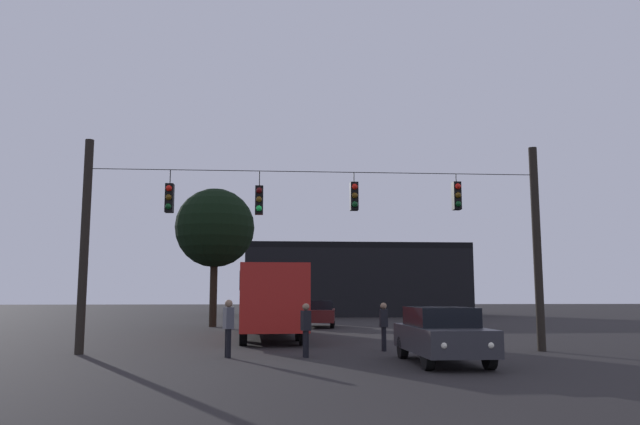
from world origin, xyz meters
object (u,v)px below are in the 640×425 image
car_near_right (442,334)px  car_far_left (319,313)px  pedestrian_crossing_left (306,327)px  pedestrian_crossing_center (384,324)px  tree_left_silhouette (215,228)px  pedestrian_crossing_right (228,325)px  city_bus (270,294)px

car_near_right → car_far_left: (-2.05, 18.81, 0.00)m
pedestrian_crossing_left → pedestrian_crossing_center: bearing=34.4°
tree_left_silhouette → pedestrian_crossing_right: bearing=-82.8°
pedestrian_crossing_center → pedestrian_crossing_right: 5.31m
car_far_left → pedestrian_crossing_left: (-1.60, -16.95, 0.10)m
car_near_right → pedestrian_crossing_right: bearing=161.9°
city_bus → pedestrian_crossing_right: (-1.17, -8.53, -0.89)m
pedestrian_crossing_right → tree_left_silhouette: 18.21m
pedestrian_crossing_right → tree_left_silhouette: size_ratio=0.21×
car_near_right → tree_left_silhouette: 21.61m
pedestrian_crossing_center → tree_left_silhouette: size_ratio=0.20×
city_bus → car_far_left: city_bus is taller
city_bus → pedestrian_crossing_right: city_bus is taller
pedestrian_crossing_center → pedestrian_crossing_right: (-5.01, -1.76, 0.08)m
car_near_right → pedestrian_crossing_left: (-3.64, 1.86, 0.10)m
pedestrian_crossing_left → pedestrian_crossing_center: pedestrian_crossing_left is taller
city_bus → tree_left_silhouette: size_ratio=1.37×
city_bus → tree_left_silhouette: 10.28m
car_far_left → pedestrian_crossing_center: (1.10, -15.10, 0.10)m
city_bus → pedestrian_crossing_center: 7.84m
pedestrian_crossing_center → pedestrian_crossing_right: bearing=-160.6°
pedestrian_crossing_left → car_far_left: bearing=84.6°
pedestrian_crossing_left → city_bus: bearing=97.6°
pedestrian_crossing_right → car_near_right: bearing=-18.1°
car_far_left → tree_left_silhouette: tree_left_silhouette is taller
car_far_left → pedestrian_crossing_right: pedestrian_crossing_right is taller
pedestrian_crossing_center → pedestrian_crossing_right: pedestrian_crossing_right is taller
city_bus → car_near_right: 11.57m
tree_left_silhouette → car_far_left: bearing=-5.4°
pedestrian_crossing_left → pedestrian_crossing_right: 2.32m
tree_left_silhouette → city_bus: bearing=-69.3°
city_bus → car_near_right: city_bus is taller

